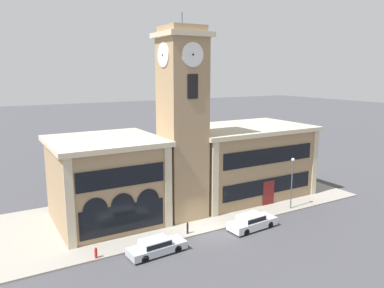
# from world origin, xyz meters

# --- Properties ---
(ground_plane) EXTENTS (300.00, 300.00, 0.00)m
(ground_plane) POSITION_xyz_m (0.00, 0.00, 0.00)
(ground_plane) COLOR #424247
(sidewalk_kerb) EXTENTS (41.39, 13.95, 0.15)m
(sidewalk_kerb) POSITION_xyz_m (0.00, 6.97, 0.07)
(sidewalk_kerb) COLOR gray
(sidewalk_kerb) RESTS_ON ground_plane
(clock_tower) EXTENTS (4.51, 4.51, 19.62)m
(clock_tower) POSITION_xyz_m (-0.00, 4.68, 9.28)
(clock_tower) COLOR #9E7F5B
(clock_tower) RESTS_ON ground_plane
(town_hall_left_wing) EXTENTS (10.13, 9.87, 8.17)m
(town_hall_left_wing) POSITION_xyz_m (-6.92, 7.33, 4.11)
(town_hall_left_wing) COLOR #9E7F5B
(town_hall_left_wing) RESTS_ON ground_plane
(town_hall_right_wing) EXTENTS (15.19, 9.87, 8.15)m
(town_hall_right_wing) POSITION_xyz_m (9.45, 7.34, 4.10)
(town_hall_right_wing) COLOR #9E7F5B
(town_hall_right_wing) RESTS_ON ground_plane
(parked_car_near) EXTENTS (4.84, 2.06, 1.28)m
(parked_car_near) POSITION_xyz_m (-5.64, -1.20, 0.67)
(parked_car_near) COLOR #B2B7C1
(parked_car_near) RESTS_ON ground_plane
(parked_car_mid) EXTENTS (4.87, 2.13, 1.40)m
(parked_car_mid) POSITION_xyz_m (4.04, -1.20, 0.73)
(parked_car_mid) COLOR silver
(parked_car_mid) RESTS_ON ground_plane
(street_lamp) EXTENTS (0.36, 0.36, 5.44)m
(street_lamp) POSITION_xyz_m (10.72, 0.64, 3.75)
(street_lamp) COLOR #4C4C51
(street_lamp) RESTS_ON sidewalk_kerb
(bollard) EXTENTS (0.18, 0.18, 1.06)m
(bollard) POSITION_xyz_m (-1.77, 0.59, 0.67)
(bollard) COLOR black
(bollard) RESTS_ON sidewalk_kerb
(fire_hydrant) EXTENTS (0.22, 0.22, 0.87)m
(fire_hydrant) POSITION_xyz_m (-10.06, 0.26, 0.57)
(fire_hydrant) COLOR red
(fire_hydrant) RESTS_ON sidewalk_kerb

